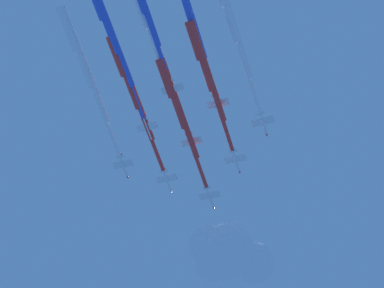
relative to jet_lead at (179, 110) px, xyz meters
The scene contains 8 objects.
jet_lead is the anchor object (origin of this frame).
jet_port_inner 18.60m from the jet_lead, ahead, with size 50.47×42.66×4.36m.
jet_starboard_inner 16.93m from the jet_lead, 95.71° to the left, with size 47.23×40.69×4.36m.
jet_port_mid 25.49m from the jet_lead, 40.08° to the left, with size 53.18×44.75×4.37m.
jet_starboard_mid 37.13m from the jet_lead, ahead, with size 52.58×46.07×4.40m.
jet_port_outer 36.72m from the jet_lead, 88.80° to the left, with size 52.01×44.25×4.27m.
jet_starboard_outer 35.82m from the jet_lead, 18.12° to the left, with size 49.15×41.64×4.34m.
cloud_puff 61.46m from the jet_lead, 138.95° to the right, with size 35.61×26.37×24.05m.
Camera 1 is at (31.63, 52.89, -17.79)m, focal length 49.59 mm.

